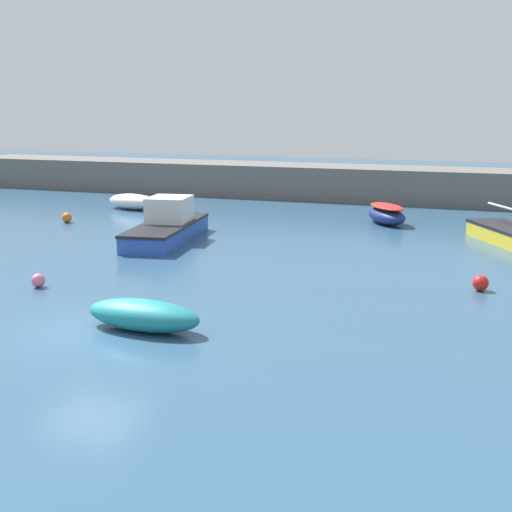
{
  "coord_description": "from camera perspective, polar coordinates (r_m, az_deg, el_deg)",
  "views": [
    {
      "loc": [
        9.86,
        -14.94,
        5.64
      ],
      "look_at": [
        1.65,
        8.11,
        0.42
      ],
      "focal_mm": 50.0,
      "sensor_mm": 36.0,
      "label": 1
    }
  ],
  "objects": [
    {
      "name": "ground_plane",
      "position": [
        18.8,
        -13.22,
        -6.07
      ],
      "size": [
        120.0,
        120.0,
        0.2
      ],
      "primitive_type": "cube",
      "color": "#2D5170"
    },
    {
      "name": "mooring_buoy_pink",
      "position": [
        23.43,
        -17.03,
        -1.88
      ],
      "size": [
        0.44,
        0.44,
        0.44
      ],
      "primitive_type": "sphere",
      "color": "#EA668C",
      "rests_on": "ground_plane"
    },
    {
      "name": "rowboat_with_red_cover",
      "position": [
        34.85,
        10.41,
        3.33
      ],
      "size": [
        2.8,
        3.26,
        0.96
      ],
      "rotation": [
        0.0,
        0.0,
        5.3
      ],
      "color": "navy",
      "rests_on": "ground_plane"
    },
    {
      "name": "rowboat_blue_near",
      "position": [
        18.37,
        -9.0,
        -4.7
      ],
      "size": [
        3.22,
        1.37,
        0.79
      ],
      "rotation": [
        0.0,
        0.0,
        3.09
      ],
      "color": "teal",
      "rests_on": "ground_plane"
    },
    {
      "name": "harbor_breakwater",
      "position": [
        43.93,
        6.55,
        5.88
      ],
      "size": [
        51.18,
        3.91,
        1.98
      ],
      "primitive_type": "cube",
      "color": "#66605B",
      "rests_on": "ground_plane"
    },
    {
      "name": "rowboat_white_midwater",
      "position": [
        39.73,
        -9.82,
        4.32
      ],
      "size": [
        3.45,
        2.1,
        0.85
      ],
      "rotation": [
        0.0,
        0.0,
        6.05
      ],
      "color": "white",
      "rests_on": "ground_plane"
    },
    {
      "name": "cabin_cruiser_white",
      "position": [
        30.26,
        -7.1,
        2.4
      ],
      "size": [
        2.91,
        6.62,
        1.82
      ],
      "rotation": [
        0.0,
        0.0,
        4.86
      ],
      "color": "#2D56B7",
      "rests_on": "ground_plane"
    },
    {
      "name": "mooring_buoy_red",
      "position": [
        23.04,
        17.52,
        -2.07
      ],
      "size": [
        0.49,
        0.49,
        0.49
      ],
      "primitive_type": "sphere",
      "color": "red",
      "rests_on": "ground_plane"
    },
    {
      "name": "mooring_buoy_orange",
      "position": [
        35.92,
        -14.89,
        2.99
      ],
      "size": [
        0.49,
        0.49,
        0.49
      ],
      "primitive_type": "sphere",
      "color": "orange",
      "rests_on": "ground_plane"
    }
  ]
}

